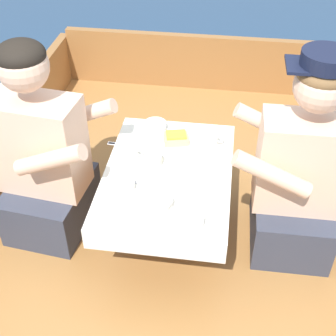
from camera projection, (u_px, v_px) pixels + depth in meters
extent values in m
plane|color=navy|center=(168.00, 275.00, 2.58)|extent=(60.00, 60.00, 0.00)
cube|color=#9E6B38|center=(168.00, 255.00, 2.48)|extent=(2.06, 3.14, 0.33)
cube|color=#936033|center=(197.00, 62.00, 3.43)|extent=(1.94, 0.06, 0.40)
cylinder|color=#B2B2B7|center=(168.00, 205.00, 2.26)|extent=(0.07, 0.07, 0.38)
cube|color=#9E6B38|center=(168.00, 174.00, 2.14)|extent=(0.55, 0.80, 0.02)
cube|color=white|center=(168.00, 172.00, 2.13)|extent=(0.58, 0.83, 0.00)
cube|color=white|center=(153.00, 247.00, 1.85)|extent=(0.58, 0.00, 0.10)
cube|color=white|center=(179.00, 131.00, 2.48)|extent=(0.58, 0.00, 0.10)
cube|color=#333847|center=(52.00, 203.00, 2.36)|extent=(0.41, 0.48, 0.26)
cube|color=beige|center=(39.00, 145.00, 2.13)|extent=(0.42, 0.26, 0.47)
sphere|color=beige|center=(22.00, 66.00, 1.88)|extent=(0.22, 0.22, 0.22)
ellipsoid|color=black|center=(20.00, 55.00, 1.85)|extent=(0.21, 0.21, 0.12)
cylinder|color=beige|center=(84.00, 114.00, 2.19)|extent=(0.34, 0.11, 0.21)
cylinder|color=beige|center=(50.00, 160.00, 1.92)|extent=(0.34, 0.11, 0.21)
cube|color=#333847|center=(290.00, 220.00, 2.27)|extent=(0.37, 0.44, 0.26)
cube|color=beige|center=(303.00, 163.00, 2.05)|extent=(0.40, 0.22, 0.45)
sphere|color=beige|center=(321.00, 86.00, 1.81)|extent=(0.22, 0.22, 0.22)
ellipsoid|color=brown|center=(324.00, 74.00, 1.77)|extent=(0.21, 0.21, 0.12)
cylinder|color=beige|center=(272.00, 174.00, 1.88)|extent=(0.34, 0.07, 0.21)
cylinder|color=beige|center=(269.00, 125.00, 2.16)|extent=(0.34, 0.07, 0.21)
cylinder|color=black|center=(328.00, 59.00, 1.74)|extent=(0.20, 0.20, 0.06)
cube|color=black|center=(299.00, 65.00, 1.76)|extent=(0.10, 0.15, 0.01)
cylinder|color=white|center=(176.00, 143.00, 2.29)|extent=(0.17, 0.17, 0.01)
cylinder|color=white|center=(200.00, 184.00, 2.05)|extent=(0.21, 0.21, 0.01)
cube|color=tan|center=(176.00, 139.00, 2.28)|extent=(0.13, 0.11, 0.04)
cube|color=gold|center=(176.00, 135.00, 2.27)|extent=(0.11, 0.09, 0.01)
cylinder|color=white|center=(157.00, 203.00, 1.94)|extent=(0.13, 0.13, 0.04)
cylinder|color=beige|center=(157.00, 201.00, 1.93)|extent=(0.11, 0.11, 0.02)
cylinder|color=white|center=(155.00, 126.00, 2.38)|extent=(0.11, 0.11, 0.04)
cylinder|color=beige|center=(155.00, 124.00, 2.38)|extent=(0.09, 0.09, 0.02)
cylinder|color=white|center=(120.00, 186.00, 2.02)|extent=(0.13, 0.13, 0.04)
cylinder|color=beige|center=(120.00, 184.00, 2.02)|extent=(0.10, 0.10, 0.02)
cylinder|color=white|center=(186.00, 220.00, 1.86)|extent=(0.15, 0.15, 0.04)
cylinder|color=beige|center=(186.00, 218.00, 1.85)|extent=(0.12, 0.12, 0.02)
cylinder|color=white|center=(130.00, 153.00, 2.19)|extent=(0.07, 0.07, 0.05)
torus|color=white|center=(140.00, 153.00, 2.19)|extent=(0.04, 0.01, 0.04)
cylinder|color=#3D2314|center=(130.00, 150.00, 2.18)|extent=(0.06, 0.06, 0.01)
cylinder|color=white|center=(211.00, 139.00, 2.27)|extent=(0.07, 0.07, 0.06)
torus|color=white|center=(220.00, 140.00, 2.27)|extent=(0.04, 0.01, 0.04)
cylinder|color=#3D2314|center=(211.00, 136.00, 2.26)|extent=(0.06, 0.06, 0.01)
cylinder|color=silver|center=(155.00, 159.00, 2.15)|extent=(0.06, 0.06, 0.05)
cylinder|color=beige|center=(155.00, 159.00, 2.15)|extent=(0.07, 0.07, 0.03)
cube|color=silver|center=(195.00, 157.00, 2.21)|extent=(0.01, 0.17, 0.00)
ellipsoid|color=silver|center=(196.00, 148.00, 2.26)|extent=(0.04, 0.02, 0.01)
cube|color=silver|center=(206.00, 130.00, 2.39)|extent=(0.16, 0.08, 0.00)
cube|color=silver|center=(148.00, 179.00, 2.09)|extent=(0.15, 0.11, 0.00)
ellipsoid|color=silver|center=(162.00, 174.00, 2.11)|extent=(0.04, 0.02, 0.01)
cube|color=silver|center=(133.00, 141.00, 2.31)|extent=(0.09, 0.16, 0.00)
cube|color=silver|center=(125.00, 145.00, 2.28)|extent=(0.17, 0.02, 0.00)
cube|color=silver|center=(111.00, 143.00, 2.29)|extent=(0.04, 0.02, 0.00)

